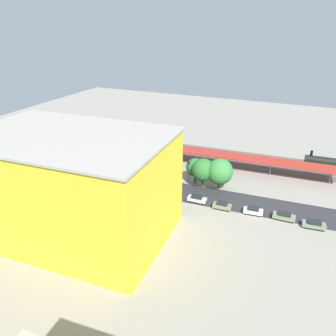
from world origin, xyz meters
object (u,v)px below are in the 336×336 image
object	(u,v)px
parked_car_4	(197,199)
construction_building	(72,186)
box_truck_0	(158,191)
street_tree_2	(203,170)
street_tree_0	(195,167)
street_tree_1	(220,172)
locomotive	(334,164)
parked_car_0	(314,225)
parked_car_1	(284,216)
parked_car_5	(168,194)
parked_car_2	(253,211)
platform_canopy_near	(217,154)
traffic_light	(189,169)
parked_car_3	(222,206)

from	to	relation	value
parked_car_4	construction_building	distance (m)	28.29
box_truck_0	street_tree_2	distance (m)	12.20
street_tree_0	street_tree_1	distance (m)	6.71
locomotive	parked_car_0	bearing A→B (deg)	82.41
parked_car_1	parked_car_5	xyz separation A→B (m)	(25.91, 0.48, 0.00)
parked_car_0	parked_car_2	size ratio (longest dim) A/B	1.09
parked_car_0	construction_building	world-z (taller)	construction_building
platform_canopy_near	parked_car_1	bearing A→B (deg)	134.56
parked_car_5	parked_car_2	bearing A→B (deg)	-179.64
parked_car_1	construction_building	bearing A→B (deg)	28.42
platform_canopy_near	parked_car_0	distance (m)	33.72
parked_car_1	construction_building	world-z (taller)	construction_building
parked_car_5	street_tree_2	xyz separation A→B (m)	(-5.87, -7.61, 3.97)
platform_canopy_near	parked_car_5	distance (m)	21.98
box_truck_0	platform_canopy_near	bearing A→B (deg)	-109.30
street_tree_1	street_tree_2	size ratio (longest dim) A/B	1.06
locomotive	parked_car_4	distance (m)	42.64
platform_canopy_near	street_tree_2	xyz separation A→B (m)	(-0.14, 13.37, 0.79)
parked_car_2	street_tree_1	distance (m)	13.25
parked_car_5	traffic_light	distance (m)	8.91
locomotive	street_tree_2	world-z (taller)	street_tree_2
platform_canopy_near	traffic_light	size ratio (longest dim) A/B	10.67
parked_car_5	traffic_light	bearing A→B (deg)	-104.71
parked_car_2	parked_car_4	world-z (taller)	parked_car_2
parked_car_1	street_tree_2	bearing A→B (deg)	-19.58
street_tree_2	box_truck_0	bearing A→B (deg)	47.96
locomotive	street_tree_1	world-z (taller)	street_tree_1
parked_car_2	parked_car_4	distance (m)	12.66
parked_car_4	street_tree_0	distance (m)	10.40
parked_car_4	street_tree_1	xyz separation A→B (m)	(-2.90, -7.85, 4.07)
platform_canopy_near	construction_building	distance (m)	44.26
street_tree_2	platform_canopy_near	bearing A→B (deg)	-89.39
parked_car_4	parked_car_1	bearing A→B (deg)	-179.34
parked_car_1	parked_car_3	bearing A→B (deg)	4.16
platform_canopy_near	parked_car_2	size ratio (longest dim) A/B	15.47
parked_car_0	parked_car_2	xyz separation A→B (m)	(12.04, -0.41, 0.01)
parked_car_2	street_tree_2	world-z (taller)	street_tree_2
parked_car_3	street_tree_2	xyz separation A→B (m)	(7.17, -8.06, 3.97)
parked_car_3	traffic_light	bearing A→B (deg)	-37.70
parked_car_4	street_tree_1	distance (m)	9.31
parked_car_0	construction_building	distance (m)	47.78
street_tree_1	parked_car_3	bearing A→B (deg)	110.15
box_truck_0	traffic_light	size ratio (longest dim) A/B	1.45
street_tree_0	traffic_light	bearing A→B (deg)	47.71
parked_car_0	street_tree_2	distance (m)	27.30
locomotive	street_tree_0	distance (m)	39.54
parked_car_4	street_tree_0	world-z (taller)	street_tree_0
locomotive	street_tree_0	world-z (taller)	street_tree_0
parked_car_1	street_tree_2	world-z (taller)	street_tree_2
parked_car_0	street_tree_0	size ratio (longest dim) A/B	0.70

